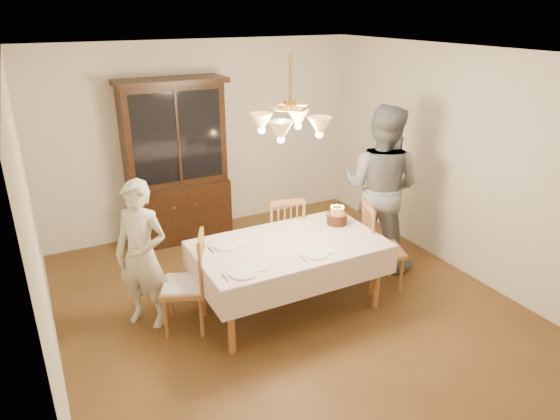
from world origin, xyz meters
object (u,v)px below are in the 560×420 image
dining_table (289,250)px  birthday_cake (337,219)px  elderly_woman (142,255)px  china_hutch (177,165)px  chair_far_side (283,239)px

dining_table → birthday_cake: (0.68, 0.17, 0.14)m
elderly_woman → birthday_cake: (2.07, -0.27, 0.07)m
china_hutch → birthday_cake: china_hutch is taller
china_hutch → chair_far_side: size_ratio=2.16×
dining_table → china_hutch: china_hutch is taller
dining_table → china_hutch: size_ratio=0.88×
dining_table → birthday_cake: size_ratio=6.33×
birthday_cake → china_hutch: bearing=119.1°
elderly_woman → china_hutch: bearing=107.0°
dining_table → elderly_woman: bearing=162.6°
china_hutch → dining_table: bearing=-78.1°
chair_far_side → elderly_woman: (-1.69, -0.28, 0.31)m
chair_far_side → birthday_cake: bearing=-55.1°
china_hutch → elderly_woman: 2.06m
dining_table → china_hutch: (-0.48, 2.25, 0.36)m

